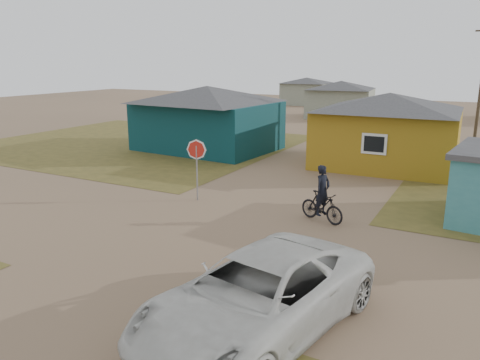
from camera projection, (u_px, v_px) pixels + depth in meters
name	position (u px, v px, depth m)	size (l,w,h in m)	color
ground	(209.00, 243.00, 14.60)	(120.00, 120.00, 0.00)	#7F6349
grass_nw	(136.00, 143.00, 32.11)	(20.00, 18.00, 0.00)	brown
house_teal	(208.00, 117.00, 29.50)	(8.93, 7.08, 4.00)	#092E32
house_yellow	(388.00, 129.00, 24.89)	(7.72, 6.76, 3.90)	#987217
house_pale_west	(340.00, 99.00, 45.89)	(7.04, 6.15, 3.60)	gray
house_pale_north	(306.00, 91.00, 59.82)	(6.28, 5.81, 3.40)	gray
stop_sign	(197.00, 156.00, 18.62)	(0.82, 0.16, 2.51)	gray
cyclist	(322.00, 201.00, 16.41)	(1.86, 1.08, 2.03)	black
vehicle	(258.00, 296.00, 9.64)	(2.77, 6.01, 1.67)	beige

